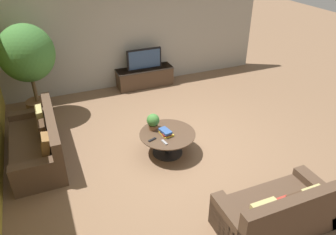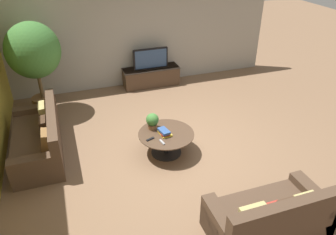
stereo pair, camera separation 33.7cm
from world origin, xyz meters
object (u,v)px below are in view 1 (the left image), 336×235
object	(u,v)px
couch_by_wall	(38,144)
potted_palm_tall	(27,57)
potted_plant_tabletop	(153,121)
coffee_table	(167,139)
television	(144,59)
couch_near_entry	(278,213)
media_console	(145,77)

from	to	relation	value
couch_by_wall	potted_palm_tall	bearing A→B (deg)	176.41
potted_plant_tabletop	coffee_table	bearing A→B (deg)	-53.15
television	couch_by_wall	size ratio (longest dim) A/B	0.46
potted_palm_tall	couch_near_entry	bearing A→B (deg)	-58.57
media_console	television	xyz separation A→B (m)	(0.00, -0.00, 0.50)
media_console	couch_by_wall	bearing A→B (deg)	-141.58
potted_palm_tall	television	bearing A→B (deg)	12.71
potted_palm_tall	potted_plant_tabletop	distance (m)	3.03
media_console	television	world-z (taller)	television
coffee_table	couch_by_wall	world-z (taller)	couch_by_wall
media_console	coffee_table	bearing A→B (deg)	-101.32
couch_by_wall	couch_near_entry	world-z (taller)	same
coffee_table	potted_palm_tall	xyz separation A→B (m)	(-2.13, 2.42, 1.10)
couch_by_wall	couch_near_entry	xyz separation A→B (m)	(2.96, -3.04, 0.00)
potted_plant_tabletop	media_console	bearing A→B (deg)	74.11
potted_palm_tall	potted_plant_tabletop	world-z (taller)	potted_palm_tall
media_console	couch_near_entry	bearing A→B (deg)	-88.75
television	couch_near_entry	size ratio (longest dim) A/B	0.56
media_console	coffee_table	world-z (taller)	media_console
television	coffee_table	size ratio (longest dim) A/B	0.88
media_console	potted_plant_tabletop	bearing A→B (deg)	-105.89
television	couch_near_entry	world-z (taller)	television
couch_by_wall	potted_palm_tall	size ratio (longest dim) A/B	0.97
media_console	coffee_table	size ratio (longest dim) A/B	1.45
couch_near_entry	couch_by_wall	bearing A→B (deg)	-45.75
potted_plant_tabletop	couch_by_wall	bearing A→B (deg)	165.33
television	potted_plant_tabletop	bearing A→B (deg)	-105.90
television	media_console	bearing A→B (deg)	90.00
couch_by_wall	potted_plant_tabletop	distance (m)	2.14
television	couch_near_entry	bearing A→B (deg)	-88.75
television	potted_palm_tall	world-z (taller)	potted_palm_tall
television	couch_by_wall	distance (m)	3.66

